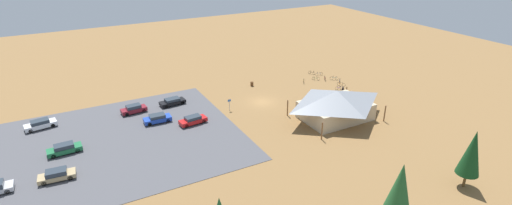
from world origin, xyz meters
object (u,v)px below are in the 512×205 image
car_black_aisle_side (172,102)px  bicycle_silver_near_porch (319,74)px  pine_west (400,187)px  car_red_end_stall (193,120)px  bicycle_green_near_sign (316,79)px  bicycle_red_back_row (325,79)px  car_green_back_corner (64,149)px  car_tan_mid_lot (57,175)px  car_white_by_curb (40,124)px  bicycle_black_yard_left (312,73)px  trash_bin (252,84)px  car_blue_far_end (157,118)px  pine_midwest (472,153)px  bicycle_blue_edge_south (340,81)px  bicycle_teal_mid_cluster (334,78)px  bicycle_yellow_yard_right (304,81)px  visitor_near_lot (351,95)px  bicycle_orange_yard_front (341,84)px  car_maroon_inner_stall (134,109)px  bike_pavilion (336,103)px  bicycle_purple_by_bin (339,88)px  lot_sign (229,103)px

car_black_aisle_side → bicycle_silver_near_porch: bearing=-179.8°
pine_west → car_red_end_stall: (9.71, -33.07, -4.79)m
bicycle_green_near_sign → bicycle_red_back_row: bearing=145.3°
car_green_back_corner → car_red_end_stall: (-18.93, -0.09, -0.02)m
bicycle_green_near_sign → car_black_aisle_side: car_black_aisle_side is taller
car_tan_mid_lot → car_white_by_curb: (1.51, -16.60, 0.03)m
pine_west → bicycle_black_yard_left: 49.00m
trash_bin → car_blue_far_end: size_ratio=0.20×
car_black_aisle_side → car_blue_far_end: car_blue_far_end is taller
pine_midwest → bicycle_blue_edge_south: (-10.04, -35.15, -4.38)m
bicycle_silver_near_porch → bicycle_teal_mid_cluster: (-1.08, 3.76, 0.05)m
bicycle_yellow_yard_right → car_black_aisle_side: (27.27, -2.02, 0.29)m
visitor_near_lot → bicycle_orange_yard_front: bearing=-114.3°
bicycle_black_yard_left → visitor_near_lot: visitor_near_lot is taller
bicycle_yellow_yard_right → car_green_back_corner: (45.54, 7.04, 0.35)m
bicycle_yellow_yard_right → car_maroon_inner_stall: (34.12, -1.89, 0.37)m
trash_bin → pine_west: 44.39m
pine_midwest → bicycle_blue_edge_south: bearing=-105.9°
bicycle_teal_mid_cluster → car_red_end_stall: car_red_end_stall is taller
car_black_aisle_side → car_maroon_inner_stall: 6.86m
trash_bin → pine_west: size_ratio=0.11×
bicycle_orange_yard_front → car_blue_far_end: (37.20, -1.41, 0.36)m
bicycle_red_back_row → car_blue_far_end: 36.43m
bike_pavilion → bicycle_orange_yard_front: bike_pavilion is taller
bicycle_purple_by_bin → car_blue_far_end: (35.51, -2.79, 0.35)m
car_blue_far_end → bicycle_orange_yard_front: bearing=177.8°
bicycle_black_yard_left → bicycle_red_back_row: (-0.11, 4.57, 0.04)m
bicycle_teal_mid_cluster → visitor_near_lot: size_ratio=0.87×
bicycle_green_near_sign → bicycle_teal_mid_cluster: (-3.42, 1.78, 0.05)m
trash_bin → car_blue_far_end: 22.46m
trash_bin → bicycle_red_back_row: size_ratio=0.57×
trash_bin → car_red_end_stall: bearing=32.8°
bicycle_red_back_row → car_red_end_stall: 32.00m
bike_pavilion → bicycle_blue_edge_south: size_ratio=10.45×
pine_midwest → car_maroon_inner_stall: pine_midwest is taller
bicycle_teal_mid_cluster → car_blue_far_end: (38.19, 2.04, 0.33)m
pine_west → car_tan_mid_lot: bearing=-41.5°
bicycle_red_back_row → car_black_aisle_side: car_black_aisle_side is taller
car_red_end_stall → bicycle_blue_edge_south: bearing=-174.0°
bike_pavilion → car_red_end_stall: size_ratio=2.84×
pine_west → bicycle_yellow_yard_right: pine_west is taller
car_red_end_stall → pine_west: bearing=106.4°
visitor_near_lot → car_white_by_curb: bearing=-15.6°
bicycle_teal_mid_cluster → bicycle_yellow_yard_right: (6.67, -1.61, -0.01)m
lot_sign → car_green_back_corner: size_ratio=0.48×
bicycle_silver_near_porch → car_red_end_stall: size_ratio=0.37×
car_white_by_curb → car_maroon_inner_stall: (-14.22, 1.17, 0.01)m
bicycle_red_back_row → bicycle_teal_mid_cluster: bearing=159.4°
car_black_aisle_side → bicycle_black_yard_left: bearing=-177.1°
bicycle_yellow_yard_right → car_blue_far_end: car_blue_far_end is taller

